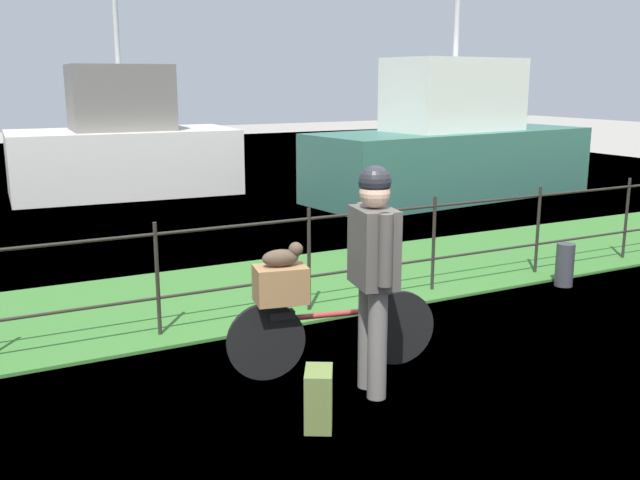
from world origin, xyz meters
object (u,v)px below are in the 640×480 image
object	(u,v)px
moored_boat_far	(452,147)
moored_boat_near	(123,147)
terrier_dog	(284,256)
mooring_bollard	(565,265)
cyclist_person	(374,260)
bicycle_main	(331,332)
backpack_on_paving	(319,398)
wooden_crate	(281,284)

from	to	relation	value
moored_boat_far	moored_boat_near	bearing A→B (deg)	148.46
moored_boat_near	moored_boat_far	xyz separation A→B (m)	(5.51, -3.38, 0.04)
terrier_dog	mooring_bollard	size ratio (longest dim) A/B	0.67
cyclist_person	moored_boat_far	world-z (taller)	moored_boat_far
bicycle_main	moored_boat_near	size ratio (longest dim) A/B	0.38
bicycle_main	moored_boat_far	bearing A→B (deg)	46.04
terrier_dog	cyclist_person	world-z (taller)	cyclist_person
bicycle_main	cyclist_person	world-z (taller)	cyclist_person
terrier_dog	mooring_bollard	world-z (taller)	terrier_dog
bicycle_main	terrier_dog	world-z (taller)	terrier_dog
backpack_on_paving	bicycle_main	bearing A→B (deg)	-3.71
mooring_bollard	wooden_crate	bearing A→B (deg)	-168.05
backpack_on_paving	moored_boat_near	distance (m)	10.71
bicycle_main	wooden_crate	world-z (taller)	wooden_crate
moored_boat_far	backpack_on_paving	bearing A→B (deg)	-133.02
wooden_crate	moored_boat_far	distance (m)	9.20
moored_boat_near	moored_boat_far	bearing A→B (deg)	-31.54
bicycle_main	terrier_dog	bearing A→B (deg)	168.73
backpack_on_paving	mooring_bollard	distance (m)	4.31
mooring_bollard	moored_boat_near	bearing A→B (deg)	107.03
cyclist_person	moored_boat_far	bearing A→B (deg)	48.44
mooring_bollard	moored_boat_near	xyz separation A→B (m)	(-2.74, 8.95, 0.69)
terrier_dog	backpack_on_paving	size ratio (longest dim) A/B	0.81
wooden_crate	mooring_bollard	bearing A→B (deg)	11.95
moored_boat_far	terrier_dog	bearing A→B (deg)	-135.93
backpack_on_paving	moored_boat_near	size ratio (longest dim) A/B	0.09
bicycle_main	terrier_dog	xyz separation A→B (m)	(-0.37, 0.07, 0.64)
terrier_dog	mooring_bollard	xyz separation A→B (m)	(3.83, 0.82, -0.73)
bicycle_main	terrier_dog	distance (m)	0.74
wooden_crate	terrier_dog	bearing A→B (deg)	-11.27
terrier_dog	moored_boat_far	world-z (taller)	moored_boat_far
backpack_on_paving	terrier_dog	bearing A→B (deg)	20.07
bicycle_main	moored_boat_far	world-z (taller)	moored_boat_far
cyclist_person	backpack_on_paving	size ratio (longest dim) A/B	4.21
terrier_dog	moored_boat_far	xyz separation A→B (m)	(6.60, 6.39, 0.00)
cyclist_person	backpack_on_paving	bearing A→B (deg)	-153.79
wooden_crate	moored_boat_far	world-z (taller)	moored_boat_far
terrier_dog	mooring_bollard	distance (m)	3.98
cyclist_person	backpack_on_paving	distance (m)	1.04
backpack_on_paving	moored_boat_far	world-z (taller)	moored_boat_far
moored_boat_near	wooden_crate	bearing A→B (deg)	-96.50
bicycle_main	moored_boat_near	world-z (taller)	moored_boat_near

